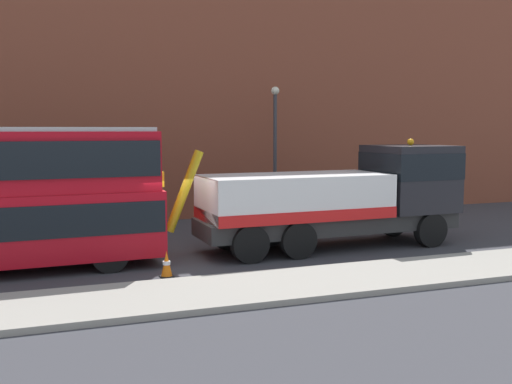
% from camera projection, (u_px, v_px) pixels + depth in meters
% --- Properties ---
extents(ground_plane, '(120.00, 120.00, 0.00)m').
position_uv_depth(ground_plane, '(180.00, 259.00, 18.05)').
color(ground_plane, '#38383D').
extents(near_kerb, '(60.00, 2.80, 0.15)m').
position_uv_depth(near_kerb, '(217.00, 292.00, 14.12)').
color(near_kerb, gray).
rests_on(near_kerb, ground_plane).
extents(building_facade, '(60.00, 1.50, 16.00)m').
position_uv_depth(building_facade, '(135.00, 34.00, 25.02)').
color(building_facade, brown).
rests_on(building_facade, ground_plane).
extents(recovery_tow_truck, '(10.18, 2.91, 3.67)m').
position_uv_depth(recovery_tow_truck, '(342.00, 196.00, 19.71)').
color(recovery_tow_truck, '#2D2D2D').
rests_on(recovery_tow_truck, ground_plane).
extents(traffic_cone_near_bus, '(0.36, 0.36, 0.72)m').
position_uv_depth(traffic_cone_near_bus, '(167.00, 265.00, 15.78)').
color(traffic_cone_near_bus, orange).
rests_on(traffic_cone_near_bus, ground_plane).
extents(street_lamp, '(0.36, 0.36, 5.83)m').
position_uv_depth(street_lamp, '(275.00, 141.00, 25.37)').
color(street_lamp, '#38383D').
rests_on(street_lamp, ground_plane).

